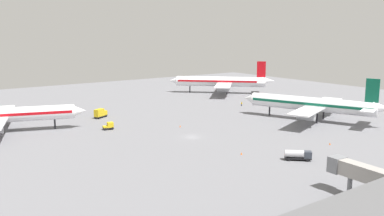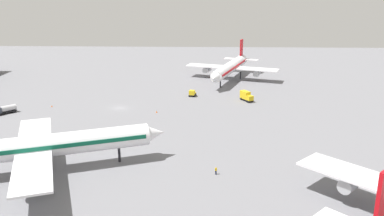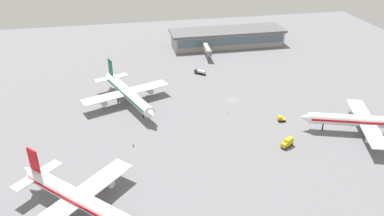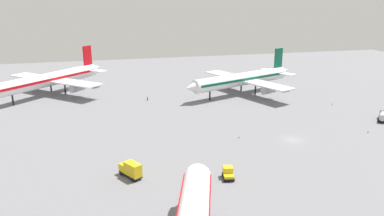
{
  "view_description": "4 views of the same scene",
  "coord_description": "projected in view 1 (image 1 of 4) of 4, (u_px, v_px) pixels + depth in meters",
  "views": [
    {
      "loc": [
        -70.57,
        -97.59,
        30.54
      ],
      "look_at": [
        12.87,
        17.5,
        4.73
      ],
      "focal_mm": 39.35,
      "sensor_mm": 36.0,
      "label": 1
    },
    {
      "loc": [
        124.75,
        28.08,
        37.03
      ],
      "look_at": [
        10.45,
        24.05,
        3.31
      ],
      "focal_mm": 37.91,
      "sensor_mm": 36.0,
      "label": 2
    },
    {
      "loc": [
        49.93,
        154.79,
        82.32
      ],
      "look_at": [
        21.68,
        14.91,
        5.87
      ],
      "focal_mm": 35.75,
      "sensor_mm": 36.0,
      "label": 3
    },
    {
      "loc": [
        -78.59,
        47.27,
        34.5
      ],
      "look_at": [
        23.15,
        20.51,
        3.42
      ],
      "focal_mm": 34.55,
      "sensor_mm": 36.0,
      "label": 4
    }
  ],
  "objects": [
    {
      "name": "ground",
      "position": [
        191.0,
        137.0,
        123.95
      ],
      "size": [
        288.0,
        288.0,
        0.0
      ],
      "primitive_type": "plane",
      "color": "slate"
    },
    {
      "name": "safety_cone_far_side",
      "position": [
        241.0,
        154.0,
        105.92
      ],
      "size": [
        0.44,
        0.44,
        0.6
      ],
      "primitive_type": "cone",
      "color": "#EA590C",
      "rests_on": "ground"
    },
    {
      "name": "ground_crew_worker",
      "position": [
        242.0,
        104.0,
        175.57
      ],
      "size": [
        0.53,
        0.53,
        1.67
      ],
      "rotation": [
        0.0,
        0.0,
        4.03
      ],
      "color": "#1E2338",
      "rests_on": "ground"
    },
    {
      "name": "fuel_truck",
      "position": [
        298.0,
        155.0,
        101.2
      ],
      "size": [
        5.91,
        5.68,
        2.5
      ],
      "rotation": [
        0.0,
        0.0,
        5.53
      ],
      "color": "black",
      "rests_on": "ground"
    },
    {
      "name": "airplane_at_gate",
      "position": [
        313.0,
        104.0,
        145.94
      ],
      "size": [
        41.1,
        49.83,
        15.81
      ],
      "rotation": [
        0.0,
        0.0,
        1.94
      ],
      "color": "white",
      "rests_on": "ground"
    },
    {
      "name": "safety_cone_near_gate",
      "position": [
        330.0,
        144.0,
        115.32
      ],
      "size": [
        0.44,
        0.44,
        0.6
      ],
      "primitive_type": "cone",
      "color": "#EA590C",
      "rests_on": "ground"
    },
    {
      "name": "jet_bridge",
      "position": [
        367.0,
        174.0,
        76.02
      ],
      "size": [
        4.04,
        16.86,
        6.74
      ],
      "rotation": [
        0.0,
        0.0,
        1.5
      ],
      "color": "#9E9993",
      "rests_on": "ground"
    },
    {
      "name": "baggage_tug",
      "position": [
        109.0,
        126.0,
        133.27
      ],
      "size": [
        3.52,
        2.77,
        2.3
      ],
      "rotation": [
        0.0,
        0.0,
        6.08
      ],
      "color": "black",
      "rests_on": "ground"
    },
    {
      "name": "airplane_taxiing",
      "position": [
        3.0,
        115.0,
        128.45
      ],
      "size": [
        47.91,
        39.34,
        15.0
      ],
      "rotation": [
        0.0,
        0.0,
        5.96
      ],
      "color": "white",
      "rests_on": "ground"
    },
    {
      "name": "catering_truck",
      "position": [
        100.0,
        113.0,
        151.21
      ],
      "size": [
        5.8,
        4.43,
        3.3
      ],
      "rotation": [
        0.0,
        0.0,
        0.52
      ],
      "color": "black",
      "rests_on": "ground"
    },
    {
      "name": "safety_cone_mid_apron",
      "position": [
        180.0,
        126.0,
        136.8
      ],
      "size": [
        0.44,
        0.44,
        0.6
      ],
      "primitive_type": "cone",
      "color": "#EA590C",
      "rests_on": "ground"
    },
    {
      "name": "airplane_distant",
      "position": [
        222.0,
        82.0,
        211.47
      ],
      "size": [
        42.08,
        41.56,
        16.2
      ],
      "rotation": [
        0.0,
        0.0,
        2.37
      ],
      "color": "white",
      "rests_on": "ground"
    }
  ]
}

